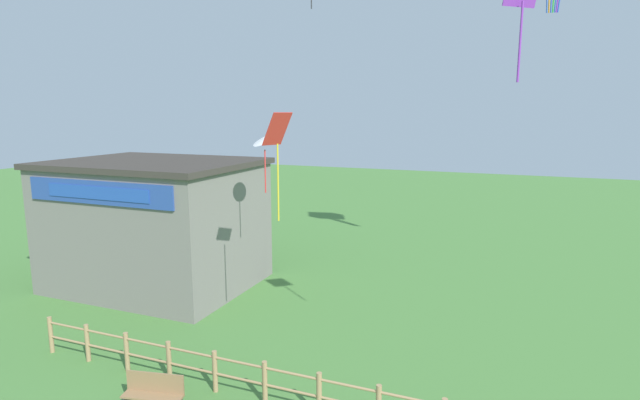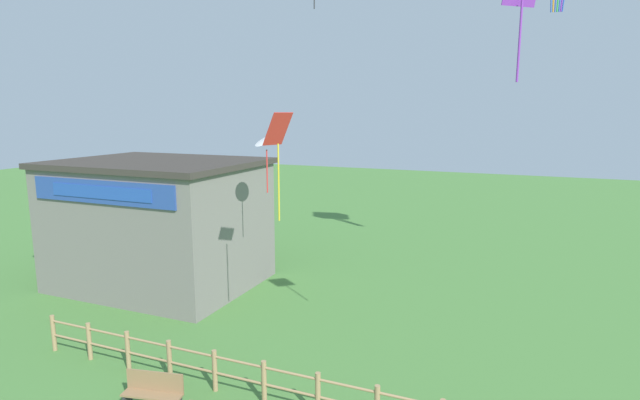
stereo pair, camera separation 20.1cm
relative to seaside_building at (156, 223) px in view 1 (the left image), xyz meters
The scene contains 5 objects.
wooden_fence 11.87m from the seaside_building, 34.35° to the right, with size 17.19×0.14×1.20m.
seaside_building is the anchor object (origin of this frame).
park_bench_by_building 10.41m from the seaside_building, 51.38° to the right, with size 1.64×0.71×1.00m.
kite_white_delta 7.39m from the seaside_building, 12.00° to the right, with size 1.28×1.26×2.21m.
kite_red_diamond 9.82m from the seaside_building, 26.47° to the right, with size 0.74×0.91×3.26m.
Camera 1 is at (5.09, -5.60, 7.66)m, focal length 28.00 mm.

